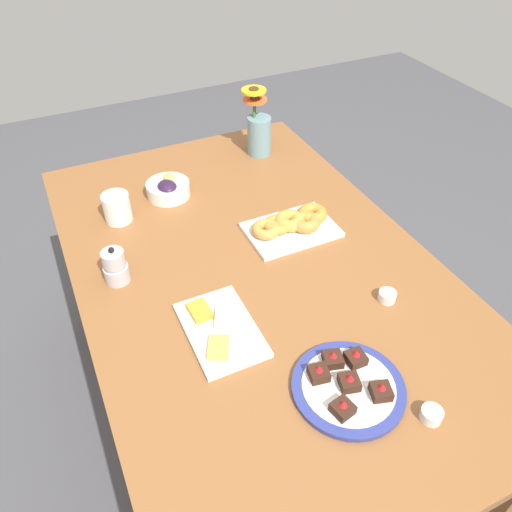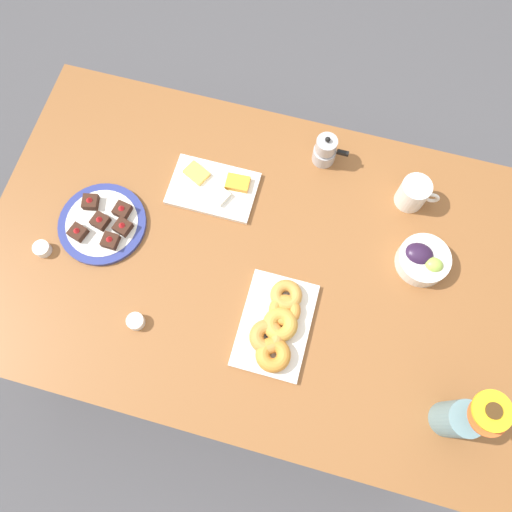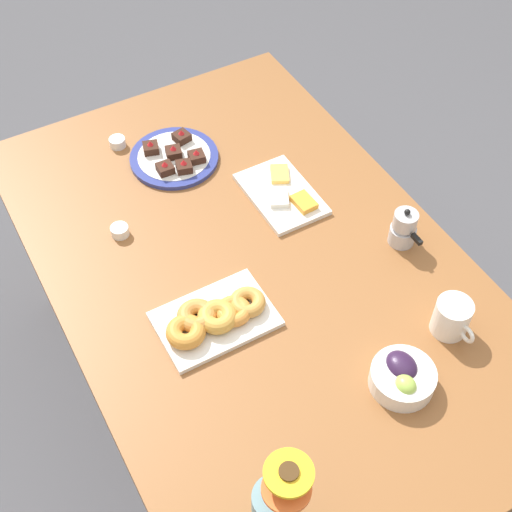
{
  "view_description": "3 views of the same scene",
  "coord_description": "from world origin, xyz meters",
  "px_view_note": "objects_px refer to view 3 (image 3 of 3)",
  "views": [
    {
      "loc": [
        -0.97,
        0.46,
        1.72
      ],
      "look_at": [
        0.0,
        0.0,
        0.78
      ],
      "focal_mm": 35.0,
      "sensor_mm": 36.0,
      "label": 1
    },
    {
      "loc": [
        0.12,
        -0.43,
        2.11
      ],
      "look_at": [
        0.0,
        0.0,
        0.78
      ],
      "focal_mm": 35.0,
      "sensor_mm": 36.0,
      "label": 2
    },
    {
      "loc": [
        1.0,
        -0.57,
        2.17
      ],
      "look_at": [
        0.0,
        0.0,
        0.78
      ],
      "focal_mm": 50.0,
      "sensor_mm": 36.0,
      "label": 3
    }
  ],
  "objects_px": {
    "grape_bowl": "(402,377)",
    "flower_vase": "(276,508)",
    "dining_table": "(256,286)",
    "moka_pot": "(404,229)",
    "jam_cup_honey": "(117,142)",
    "jam_cup_berry": "(120,231)",
    "coffee_mug": "(452,317)",
    "cheese_platter": "(283,194)",
    "dessert_plate": "(174,157)",
    "croissant_platter": "(214,317)"
  },
  "relations": [
    {
      "from": "dining_table",
      "to": "jam_cup_berry",
      "type": "xyz_separation_m",
      "value": [
        -0.27,
        -0.26,
        0.1
      ]
    },
    {
      "from": "grape_bowl",
      "to": "flower_vase",
      "type": "bearing_deg",
      "value": -71.59
    },
    {
      "from": "coffee_mug",
      "to": "dining_table",
      "type": "bearing_deg",
      "value": -142.28
    },
    {
      "from": "grape_bowl",
      "to": "jam_cup_berry",
      "type": "bearing_deg",
      "value": -152.56
    },
    {
      "from": "jam_cup_honey",
      "to": "moka_pot",
      "type": "height_order",
      "value": "moka_pot"
    },
    {
      "from": "croissant_platter",
      "to": "jam_cup_honey",
      "type": "xyz_separation_m",
      "value": [
        -0.71,
        0.04,
        -0.01
      ]
    },
    {
      "from": "grape_bowl",
      "to": "dessert_plate",
      "type": "bearing_deg",
      "value": -172.06
    },
    {
      "from": "dining_table",
      "to": "cheese_platter",
      "type": "height_order",
      "value": "cheese_platter"
    },
    {
      "from": "coffee_mug",
      "to": "cheese_platter",
      "type": "bearing_deg",
      "value": -168.48
    },
    {
      "from": "dining_table",
      "to": "jam_cup_honey",
      "type": "bearing_deg",
      "value": -167.62
    },
    {
      "from": "jam_cup_berry",
      "to": "flower_vase",
      "type": "relative_size",
      "value": 0.18
    },
    {
      "from": "croissant_platter",
      "to": "grape_bowl",
      "type": "bearing_deg",
      "value": 39.59
    },
    {
      "from": "cheese_platter",
      "to": "dining_table",
      "type": "bearing_deg",
      "value": -45.88
    },
    {
      "from": "jam_cup_honey",
      "to": "flower_vase",
      "type": "relative_size",
      "value": 0.18
    },
    {
      "from": "coffee_mug",
      "to": "grape_bowl",
      "type": "height_order",
      "value": "coffee_mug"
    },
    {
      "from": "croissant_platter",
      "to": "moka_pot",
      "type": "height_order",
      "value": "moka_pot"
    },
    {
      "from": "flower_vase",
      "to": "jam_cup_honey",
      "type": "bearing_deg",
      "value": 172.49
    },
    {
      "from": "jam_cup_honey",
      "to": "coffee_mug",
      "type": "bearing_deg",
      "value": 23.67
    },
    {
      "from": "grape_bowl",
      "to": "jam_cup_honey",
      "type": "xyz_separation_m",
      "value": [
        -1.06,
        -0.25,
        -0.01
      ]
    },
    {
      "from": "moka_pot",
      "to": "grape_bowl",
      "type": "bearing_deg",
      "value": -36.9
    },
    {
      "from": "jam_cup_berry",
      "to": "grape_bowl",
      "type": "bearing_deg",
      "value": 27.44
    },
    {
      "from": "grape_bowl",
      "to": "croissant_platter",
      "type": "xyz_separation_m",
      "value": [
        -0.35,
        -0.29,
        -0.01
      ]
    },
    {
      "from": "dessert_plate",
      "to": "jam_cup_berry",
      "type": "bearing_deg",
      "value": -52.33
    },
    {
      "from": "cheese_platter",
      "to": "croissant_platter",
      "type": "xyz_separation_m",
      "value": [
        0.29,
        -0.36,
        0.01
      ]
    },
    {
      "from": "cheese_platter",
      "to": "jam_cup_honey",
      "type": "relative_size",
      "value": 5.42
    },
    {
      "from": "grape_bowl",
      "to": "jam_cup_berry",
      "type": "xyz_separation_m",
      "value": [
        -0.73,
        -0.38,
        -0.01
      ]
    },
    {
      "from": "coffee_mug",
      "to": "jam_cup_berry",
      "type": "xyz_separation_m",
      "value": [
        -0.67,
        -0.57,
        -0.03
      ]
    },
    {
      "from": "dining_table",
      "to": "moka_pot",
      "type": "xyz_separation_m",
      "value": [
        0.11,
        0.38,
        0.13
      ]
    },
    {
      "from": "jam_cup_berry",
      "to": "cheese_platter",
      "type": "bearing_deg",
      "value": 78.7
    },
    {
      "from": "moka_pot",
      "to": "jam_cup_berry",
      "type": "bearing_deg",
      "value": -121.2
    },
    {
      "from": "coffee_mug",
      "to": "flower_vase",
      "type": "xyz_separation_m",
      "value": [
        0.2,
        -0.6,
        0.04
      ]
    },
    {
      "from": "dessert_plate",
      "to": "grape_bowl",
      "type": "bearing_deg",
      "value": 7.94
    },
    {
      "from": "jam_cup_honey",
      "to": "dining_table",
      "type": "bearing_deg",
      "value": 12.38
    },
    {
      "from": "jam_cup_honey",
      "to": "croissant_platter",
      "type": "bearing_deg",
      "value": -3.36
    },
    {
      "from": "croissant_platter",
      "to": "jam_cup_honey",
      "type": "distance_m",
      "value": 0.71
    },
    {
      "from": "grape_bowl",
      "to": "flower_vase",
      "type": "relative_size",
      "value": 0.57
    },
    {
      "from": "moka_pot",
      "to": "croissant_platter",
      "type": "bearing_deg",
      "value": -90.88
    },
    {
      "from": "dining_table",
      "to": "jam_cup_berry",
      "type": "bearing_deg",
      "value": -136.08
    },
    {
      "from": "grape_bowl",
      "to": "coffee_mug",
      "type": "bearing_deg",
      "value": 108.62
    },
    {
      "from": "jam_cup_honey",
      "to": "dessert_plate",
      "type": "relative_size",
      "value": 0.18
    },
    {
      "from": "jam_cup_berry",
      "to": "flower_vase",
      "type": "height_order",
      "value": "flower_vase"
    },
    {
      "from": "coffee_mug",
      "to": "moka_pot",
      "type": "bearing_deg",
      "value": 165.96
    },
    {
      "from": "cheese_platter",
      "to": "croissant_platter",
      "type": "distance_m",
      "value": 0.46
    },
    {
      "from": "croissant_platter",
      "to": "jam_cup_berry",
      "type": "xyz_separation_m",
      "value": [
        -0.38,
        -0.09,
        -0.01
      ]
    },
    {
      "from": "grape_bowl",
      "to": "jam_cup_berry",
      "type": "height_order",
      "value": "grape_bowl"
    },
    {
      "from": "jam_cup_honey",
      "to": "moka_pot",
      "type": "relative_size",
      "value": 0.4
    },
    {
      "from": "croissant_platter",
      "to": "flower_vase",
      "type": "relative_size",
      "value": 1.1
    },
    {
      "from": "croissant_platter",
      "to": "flower_vase",
      "type": "height_order",
      "value": "flower_vase"
    },
    {
      "from": "dining_table",
      "to": "jam_cup_honey",
      "type": "xyz_separation_m",
      "value": [
        -0.61,
        -0.13,
        0.1
      ]
    },
    {
      "from": "dessert_plate",
      "to": "moka_pot",
      "type": "xyz_separation_m",
      "value": [
        0.58,
        0.39,
        0.04
      ]
    }
  ]
}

